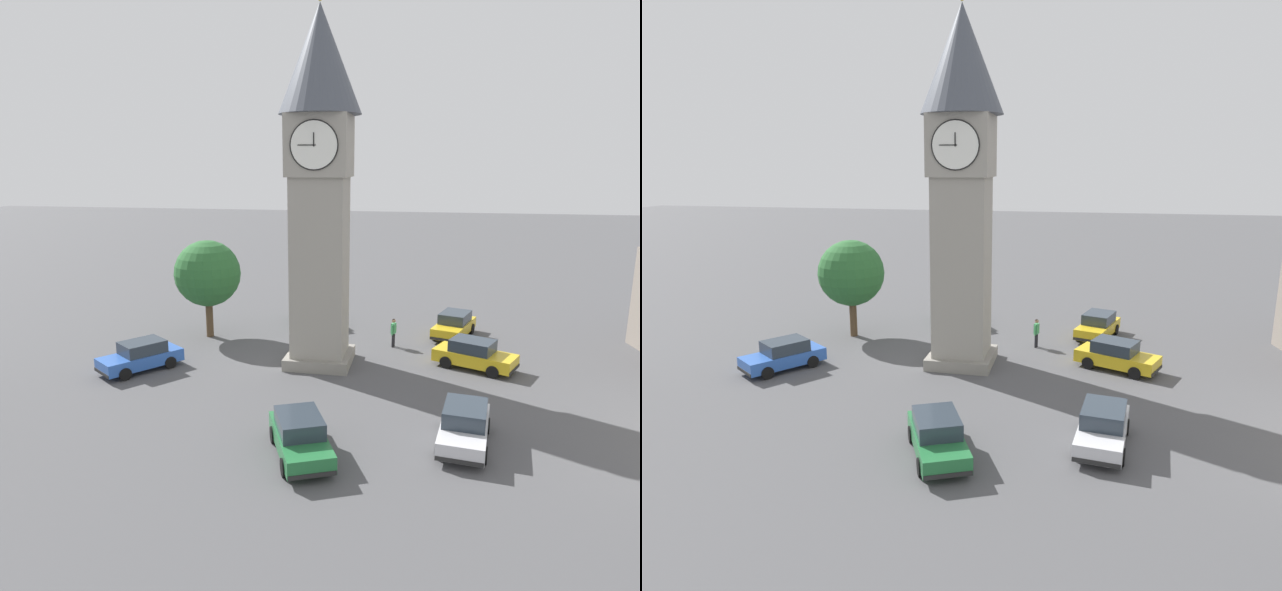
% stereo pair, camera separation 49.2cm
% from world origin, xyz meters
% --- Properties ---
extents(ground_plane, '(200.00, 200.00, 0.00)m').
position_xyz_m(ground_plane, '(0.00, 0.00, 0.00)').
color(ground_plane, '#4C4C4F').
extents(clock_tower, '(4.08, 4.08, 18.03)m').
position_xyz_m(clock_tower, '(0.00, 0.00, 10.49)').
color(clock_tower, gray).
rests_on(clock_tower, ground).
extents(car_blue_kerb, '(2.23, 4.32, 1.53)m').
position_xyz_m(car_blue_kerb, '(-7.05, 7.82, 0.76)').
color(car_blue_kerb, silver).
rests_on(car_blue_kerb, ground).
extents(car_silver_kerb, '(4.46, 3.23, 1.53)m').
position_xyz_m(car_silver_kerb, '(-8.03, -0.69, 0.76)').
color(car_silver_kerb, gold).
rests_on(car_silver_kerb, ground).
extents(car_red_corner, '(2.91, 4.45, 1.53)m').
position_xyz_m(car_red_corner, '(-7.23, -6.17, 0.76)').
color(car_red_corner, gold).
rests_on(car_red_corner, ground).
extents(car_white_side, '(3.22, 4.46, 1.53)m').
position_xyz_m(car_white_side, '(-1.12, 9.80, 0.76)').
color(car_white_side, '#236B38').
rests_on(car_white_side, ground).
extents(car_black_far, '(3.79, 4.33, 1.53)m').
position_xyz_m(car_black_far, '(8.88, 2.77, 0.76)').
color(car_black_far, '#2D5BB7').
rests_on(car_black_far, ground).
extents(car_green_alley, '(3.78, 4.34, 1.53)m').
position_xyz_m(car_green_alley, '(1.65, -7.37, 0.76)').
color(car_green_alley, '#236B38').
rests_on(car_green_alley, ground).
extents(pedestrian, '(0.31, 0.54, 1.69)m').
position_xyz_m(pedestrian, '(-3.68, -3.48, 1.01)').
color(pedestrian, black).
rests_on(pedestrian, ground).
extents(tree, '(4.00, 4.00, 5.97)m').
position_xyz_m(tree, '(7.57, -3.45, 3.95)').
color(tree, brown).
rests_on(tree, ground).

